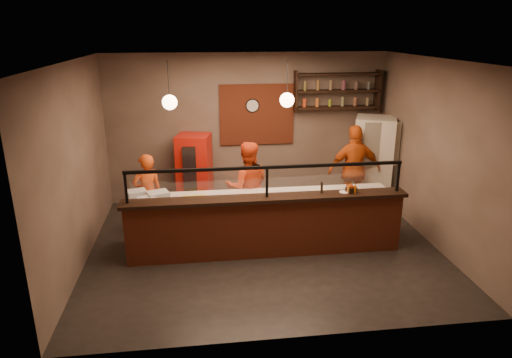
{
  "coord_description": "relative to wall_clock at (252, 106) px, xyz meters",
  "views": [
    {
      "loc": [
        -1.07,
        -7.18,
        3.68
      ],
      "look_at": [
        -0.1,
        0.3,
        1.17
      ],
      "focal_mm": 32.0,
      "sensor_mm": 36.0,
      "label": 1
    }
  ],
  "objects": [
    {
      "name": "prep_tub_a",
      "position": [
        -1.88,
        -2.33,
        -1.11
      ],
      "size": [
        0.41,
        0.37,
        0.17
      ],
      "primitive_type": "cube",
      "rotation": [
        0.0,
        0.0,
        0.36
      ],
      "color": "silver",
      "rests_on": "worktop"
    },
    {
      "name": "wall_front",
      "position": [
        -0.1,
        -4.96,
        -0.5
      ],
      "size": [
        6.0,
        0.0,
        6.0
      ],
      "primitive_type": "plane",
      "rotation": [
        -1.57,
        0.0,
        0.0
      ],
      "color": "#776357",
      "rests_on": "floor"
    },
    {
      "name": "wall_back",
      "position": [
        -0.1,
        0.04,
        -0.5
      ],
      "size": [
        6.0,
        0.0,
        6.0
      ],
      "primitive_type": "plane",
      "rotation": [
        1.57,
        0.0,
        0.0
      ],
      "color": "#776357",
      "rests_on": "floor"
    },
    {
      "name": "pizza_dough",
      "position": [
        0.98,
        -2.3,
        -1.19
      ],
      "size": [
        0.58,
        0.58,
        0.01
      ],
      "primitive_type": "cylinder",
      "rotation": [
        0.0,
        0.0,
        -0.07
      ],
      "color": "beige",
      "rests_on": "worktop"
    },
    {
      "name": "counter_ledge",
      "position": [
        -0.1,
        -2.76,
        -1.07
      ],
      "size": [
        4.7,
        0.37,
        0.06
      ],
      "primitive_type": "cube",
      "color": "black",
      "rests_on": "service_counter"
    },
    {
      "name": "brick_patch",
      "position": [
        0.1,
        0.01,
        -0.2
      ],
      "size": [
        1.6,
        0.04,
        1.3
      ],
      "primitive_type": "cube",
      "color": "maroon",
      "rests_on": "wall_back"
    },
    {
      "name": "service_counter",
      "position": [
        -0.1,
        -2.76,
        -1.6
      ],
      "size": [
        4.6,
        0.25,
        1.0
      ],
      "primitive_type": "cube",
      "color": "maroon",
      "rests_on": "floor"
    },
    {
      "name": "cook_left",
      "position": [
        -2.15,
        -1.49,
        -1.35
      ],
      "size": [
        0.65,
        0.55,
        1.5
      ],
      "primitive_type": "imported",
      "rotation": [
        0.0,
        0.0,
        3.56
      ],
      "color": "#DC4A14",
      "rests_on": "floor"
    },
    {
      "name": "cook_mid",
      "position": [
        -0.3,
        -1.66,
        -1.24
      ],
      "size": [
        0.84,
        0.66,
        1.72
      ],
      "primitive_type": "imported",
      "rotation": [
        0.0,
        0.0,
        3.15
      ],
      "color": "red",
      "rests_on": "floor"
    },
    {
      "name": "pepper_mill",
      "position": [
        0.83,
        -2.7,
        -0.95
      ],
      "size": [
        0.05,
        0.05,
        0.19
      ],
      "primitive_type": "cylinder",
      "rotation": [
        0.0,
        0.0,
        0.14
      ],
      "color": "black",
      "rests_on": "counter_ledge"
    },
    {
      "name": "red_cooler",
      "position": [
        -1.28,
        -0.31,
        -1.31
      ],
      "size": [
        0.79,
        0.75,
        1.57
      ],
      "primitive_type": "cube",
      "rotation": [
        0.0,
        0.0,
        -0.22
      ],
      "color": "red",
      "rests_on": "floor"
    },
    {
      "name": "ceiling",
      "position": [
        -0.1,
        -2.46,
        1.1
      ],
      "size": [
        6.0,
        6.0,
        0.0
      ],
      "primitive_type": "plane",
      "rotation": [
        3.14,
        0.0,
        0.0
      ],
      "color": "#372F2B",
      "rests_on": "wall_back"
    },
    {
      "name": "rolling_pin",
      "position": [
        -1.28,
        -2.27,
        -1.17
      ],
      "size": [
        0.38,
        0.08,
        0.06
      ],
      "primitive_type": "cylinder",
      "rotation": [
        0.0,
        1.57,
        0.05
      ],
      "color": "yellow",
      "rests_on": "worktop"
    },
    {
      "name": "pendant_left",
      "position": [
        -1.6,
        -2.26,
        0.45
      ],
      "size": [
        0.24,
        0.24,
        0.77
      ],
      "color": "black",
      "rests_on": "ceiling"
    },
    {
      "name": "wall_shelving",
      "position": [
        1.8,
        -0.14,
        0.3
      ],
      "size": [
        1.84,
        0.28,
        0.85
      ],
      "color": "black",
      "rests_on": "wall_back"
    },
    {
      "name": "cook_right",
      "position": [
        1.95,
        -1.12,
        -1.18
      ],
      "size": [
        1.09,
        0.48,
        1.85
      ],
      "primitive_type": "imported",
      "rotation": [
        0.0,
        0.0,
        3.17
      ],
      "color": "#CF5113",
      "rests_on": "floor"
    },
    {
      "name": "wall_clock",
      "position": [
        0.0,
        0.0,
        0.0
      ],
      "size": [
        0.3,
        0.04,
        0.3
      ],
      "primitive_type": "cylinder",
      "rotation": [
        1.57,
        0.0,
        0.0
      ],
      "color": "black",
      "rests_on": "wall_back"
    },
    {
      "name": "condiment_caddy",
      "position": [
        1.33,
        -2.74,
        -1.0
      ],
      "size": [
        0.19,
        0.17,
        0.09
      ],
      "primitive_type": "cube",
      "rotation": [
        0.0,
        0.0,
        0.31
      ],
      "color": "black",
      "rests_on": "counter_ledge"
    },
    {
      "name": "worktop_cabinet",
      "position": [
        -0.1,
        -2.26,
        -1.68
      ],
      "size": [
        4.6,
        0.75,
        0.85
      ],
      "primitive_type": "cube",
      "color": "gray",
      "rests_on": "floor"
    },
    {
      "name": "prep_tub_b",
      "position": [
        -2.25,
        -2.16,
        -1.12
      ],
      "size": [
        0.37,
        0.33,
        0.15
      ],
      "primitive_type": "cube",
      "rotation": [
        0.0,
        0.0,
        0.31
      ],
      "color": "silver",
      "rests_on": "worktop"
    },
    {
      "name": "prep_tub_c",
      "position": [
        -2.06,
        -2.5,
        -1.13
      ],
      "size": [
        0.35,
        0.31,
        0.14
      ],
      "primitive_type": "cube",
      "rotation": [
        0.0,
        0.0,
        0.34
      ],
      "color": "white",
      "rests_on": "worktop"
    },
    {
      "name": "wall_left",
      "position": [
        -3.1,
        -2.46,
        -0.5
      ],
      "size": [
        0.0,
        5.0,
        5.0
      ],
      "primitive_type": "plane",
      "rotation": [
        1.57,
        0.0,
        1.57
      ],
      "color": "#776357",
      "rests_on": "floor"
    },
    {
      "name": "sneeze_guard",
      "position": [
        -0.1,
        -2.76,
        -0.73
      ],
      "size": [
        4.5,
        0.05,
        0.52
      ],
      "color": "white",
      "rests_on": "counter_ledge"
    },
    {
      "name": "floor",
      "position": [
        -0.1,
        -2.46,
        -2.1
      ],
      "size": [
        6.0,
        6.0,
        0.0
      ],
      "primitive_type": "plane",
      "color": "black",
      "rests_on": "ground"
    },
    {
      "name": "small_plate",
      "position": [
        1.22,
        -2.72,
        -1.03
      ],
      "size": [
        0.18,
        0.18,
        0.01
      ],
      "primitive_type": "cylinder",
      "rotation": [
        0.0,
        0.0,
        -0.13
      ],
      "color": "silver",
      "rests_on": "counter_ledge"
    },
    {
      "name": "worktop",
      "position": [
        -0.1,
        -2.26,
        -1.23
      ],
      "size": [
        4.6,
        0.75,
        0.05
      ],
      "primitive_type": "cube",
      "color": "silver",
      "rests_on": "worktop_cabinet"
    },
    {
      "name": "wall_right",
      "position": [
        2.9,
        -2.46,
        -0.5
      ],
      "size": [
        0.0,
        5.0,
        5.0
      ],
      "primitive_type": "plane",
      "rotation": [
        1.57,
        0.0,
        -1.57
      ],
      "color": "#776357",
      "rests_on": "floor"
    },
    {
      "name": "fridge",
      "position": [
        2.5,
        -0.71,
        -1.14
      ],
      "size": [
        1.02,
        1.0,
        1.92
      ],
      "primitive_type": "cube",
      "rotation": [
        0.0,
        0.0,
        -0.39
      ],
      "color": "beige",
      "rests_on": "floor"
    },
    {
      "name": "pendant_right",
      "position": [
        0.3,
        -2.26,
        0.45
      ],
      "size": [
        0.24,
        0.24,
        0.77
      ],
      "color": "black",
      "rests_on": "ceiling"
    }
  ]
}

